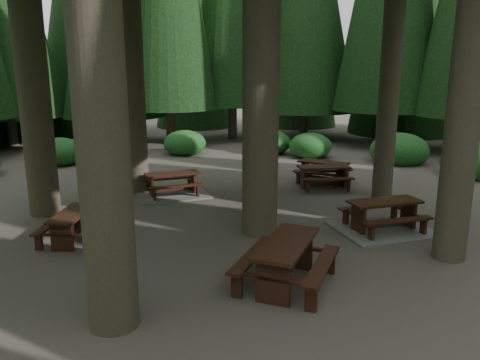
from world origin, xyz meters
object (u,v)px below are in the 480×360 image
object	(u,v)px
picnic_table_e	(286,256)
picnic_table_f	(323,169)
picnic_table_c	(173,188)
picnic_table_a	(383,220)
picnic_table_d	(323,173)
picnic_table_b	(73,222)

from	to	relation	value
picnic_table_e	picnic_table_f	size ratio (longest dim) A/B	1.15
picnic_table_c	picnic_table_f	size ratio (longest dim) A/B	0.99
picnic_table_a	picnic_table_d	bearing A→B (deg)	83.03
picnic_table_a	picnic_table_d	size ratio (longest dim) A/B	1.19
picnic_table_d	picnic_table_f	distance (m)	0.74
picnic_table_b	picnic_table_d	size ratio (longest dim) A/B	1.00
picnic_table_b	picnic_table_d	distance (m)	8.21
picnic_table_b	picnic_table_a	bearing A→B (deg)	-81.51
picnic_table_c	picnic_table_b	bearing A→B (deg)	-133.51
picnic_table_e	picnic_table_a	bearing A→B (deg)	-20.23
picnic_table_b	picnic_table_c	bearing A→B (deg)	-20.20
picnic_table_c	picnic_table_e	size ratio (longest dim) A/B	0.86
picnic_table_b	picnic_table_d	bearing A→B (deg)	-50.07
picnic_table_d	picnic_table_e	distance (m)	7.43
picnic_table_c	picnic_table_d	bearing A→B (deg)	-9.22
picnic_table_a	picnic_table_f	size ratio (longest dim) A/B	1.05
picnic_table_d	picnic_table_e	world-z (taller)	picnic_table_e
picnic_table_b	picnic_table_c	distance (m)	4.33
picnic_table_b	picnic_table_e	xyz separation A→B (m)	(3.69, -3.60, 0.11)
picnic_table_e	picnic_table_d	bearing A→B (deg)	6.81
picnic_table_c	picnic_table_e	bearing A→B (deg)	-85.06
picnic_table_d	picnic_table_c	bearing A→B (deg)	-175.67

